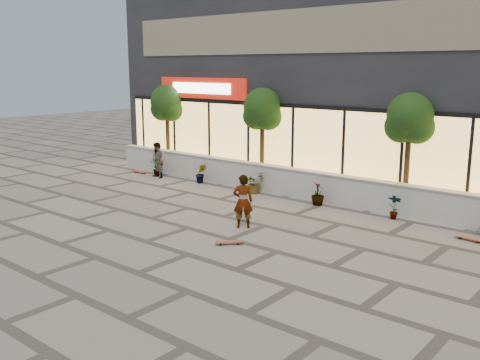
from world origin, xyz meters
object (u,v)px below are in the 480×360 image
Objects in this scene: tree_west at (167,105)px; tree_mideast at (410,121)px; skateboard_center at (229,242)px; skateboard_right_near at (469,238)px; skater_left at (157,160)px; skateboard_left at (140,171)px; tree_midwest at (262,111)px; skater_center at (243,201)px.

tree_west and tree_mideast have the same top height.
skateboard_center is 6.64m from skateboard_right_near.
skater_left is 1.93× the size of skateboard_left.
skateboard_right_near is (8.69, -1.94, -2.91)m from tree_midwest.
skater_left is at bearing 103.21° from skateboard_center.
skater_center is (8.60, -4.98, -2.18)m from tree_west.
tree_midwest is 8.02m from skateboard_center.
skateboard_right_near is (14.19, -1.94, -2.91)m from tree_west.
tree_mideast reaches higher than skater_left.
skateboard_left is at bearing -173.85° from skater_left.
skateboard_center is (8.15, -4.73, -0.70)m from skater_left.
skateboard_left is at bearing -175.03° from skateboard_right_near.
skater_center is 1.77m from skateboard_center.
tree_midwest is 6.25m from skater_center.
skater_center is 2.02× the size of skateboard_left.
tree_west is at bearing 74.97° from skateboard_left.
skateboard_right_near is (2.69, -1.94, -2.91)m from tree_mideast.
skater_left is 1.61m from skateboard_left.
tree_mideast is 5.74× the size of skateboard_center.
skater_center is at bearing -120.26° from tree_mideast.
tree_midwest is at bearing 73.94° from skateboard_center.
tree_west is 11.68m from skateboard_center.
tree_west is 4.87× the size of skateboard_right_near.
skateboard_center is 0.85× the size of skateboard_right_near.
skateboard_center is at bearing -59.42° from tree_midwest.
tree_midwest is 6.65m from skateboard_left.
skateboard_right_near is at bearing -12.60° from tree_midwest.
skater_center is 6.41m from skateboard_right_near.
skateboard_right_near is at bearing 12.91° from skater_left.
skater_center is at bearing -9.79° from skater_left.
tree_mideast is 4.41m from skateboard_right_near.
tree_midwest is 1.00× the size of tree_mideast.
tree_midwest is (5.50, 0.00, 0.00)m from tree_west.
tree_west reaches higher than skater_left.
skateboard_center is 0.85× the size of skateboard_left.
skater_left is at bearing -174.35° from skateboard_right_near.
skater_left is 13.06m from skateboard_right_near.
skater_center is 1.05× the size of skater_left.
skateboard_right_near is (4.89, 4.49, 0.00)m from skateboard_center.
skateboard_right_near is at bearing -7.80° from tree_west.
tree_west and tree_midwest have the same top height.
skater_left is (1.15, -1.70, -2.21)m from tree_west.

